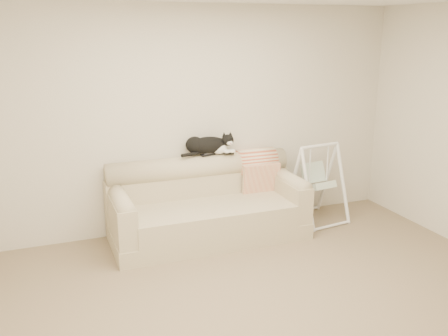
% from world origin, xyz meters
% --- Properties ---
extents(ground_plane, '(5.00, 5.00, 0.00)m').
position_xyz_m(ground_plane, '(0.00, 0.00, 0.00)').
color(ground_plane, '#7C6A4E').
rests_on(ground_plane, ground).
extents(room_shell, '(5.04, 4.04, 2.60)m').
position_xyz_m(room_shell, '(0.00, 0.00, 1.53)').
color(room_shell, beige).
rests_on(room_shell, ground).
extents(sofa, '(2.20, 0.93, 0.90)m').
position_xyz_m(sofa, '(-0.04, 1.62, 0.35)').
color(sofa, tan).
rests_on(sofa, ground).
extents(remote_a, '(0.19, 0.09, 0.03)m').
position_xyz_m(remote_a, '(0.06, 1.85, 0.91)').
color(remote_a, black).
rests_on(remote_a, sofa).
extents(remote_b, '(0.17, 0.12, 0.02)m').
position_xyz_m(remote_b, '(0.29, 1.84, 0.91)').
color(remote_b, black).
rests_on(remote_b, sofa).
extents(tuxedo_cat, '(0.66, 0.26, 0.26)m').
position_xyz_m(tuxedo_cat, '(0.07, 1.86, 1.02)').
color(tuxedo_cat, black).
rests_on(tuxedo_cat, sofa).
extents(throw_blanket, '(0.47, 0.38, 0.58)m').
position_xyz_m(throw_blanket, '(0.68, 1.84, 0.72)').
color(throw_blanket, '#BE4E2F').
rests_on(throw_blanket, sofa).
extents(baby_swing, '(0.68, 0.71, 0.98)m').
position_xyz_m(baby_swing, '(1.41, 1.61, 0.49)').
color(baby_swing, white).
rests_on(baby_swing, ground).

